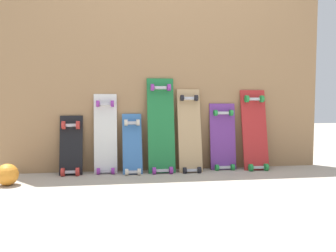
{
  "coord_description": "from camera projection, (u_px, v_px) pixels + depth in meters",
  "views": [
    {
      "loc": [
        -0.44,
        -3.05,
        0.63
      ],
      "look_at": [
        0.0,
        -0.07,
        0.41
      ],
      "focal_mm": 36.77,
      "sensor_mm": 36.0,
      "label": 1
    }
  ],
  "objects": [
    {
      "name": "skateboard_black",
      "position": [
        71.0,
        149.0,
        2.94
      ],
      "size": [
        0.19,
        0.2,
        0.57
      ],
      "color": "black",
      "rests_on": "ground"
    },
    {
      "name": "plywood_wall_panel",
      "position": [
        166.0,
        76.0,
        3.12
      ],
      "size": [
        2.92,
        0.04,
        1.71
      ],
      "primitive_type": "cube",
      "color": "#99724C",
      "rests_on": "ground"
    },
    {
      "name": "skateboard_red",
      "position": [
        255.0,
        133.0,
        3.17
      ],
      "size": [
        0.24,
        0.22,
        0.8
      ],
      "color": "#B22626",
      "rests_on": "ground"
    },
    {
      "name": "skateboard_green",
      "position": [
        161.0,
        129.0,
        3.04
      ],
      "size": [
        0.24,
        0.23,
        0.9
      ],
      "color": "#1E7238",
      "rests_on": "ground"
    },
    {
      "name": "skateboard_blue",
      "position": [
        132.0,
        148.0,
        3.0
      ],
      "size": [
        0.17,
        0.23,
        0.59
      ],
      "color": "#386BAD",
      "rests_on": "ground"
    },
    {
      "name": "ground_plane",
      "position": [
        167.0,
        170.0,
        3.12
      ],
      "size": [
        12.0,
        12.0,
        0.0
      ],
      "primitive_type": "plane",
      "color": "#A89E8E"
    },
    {
      "name": "skateboard_purple",
      "position": [
        223.0,
        140.0,
        3.17
      ],
      "size": [
        0.24,
        0.15,
        0.67
      ],
      "color": "#6B338C",
      "rests_on": "ground"
    },
    {
      "name": "skateboard_white",
      "position": [
        106.0,
        137.0,
        3.0
      ],
      "size": [
        0.2,
        0.17,
        0.76
      ],
      "color": "silver",
      "rests_on": "ground"
    },
    {
      "name": "skateboard_natural",
      "position": [
        190.0,
        134.0,
        3.07
      ],
      "size": [
        0.21,
        0.23,
        0.81
      ],
      "color": "tan",
      "rests_on": "ground"
    },
    {
      "name": "rubber_ball",
      "position": [
        7.0,
        175.0,
        2.56
      ],
      "size": [
        0.16,
        0.16,
        0.16
      ],
      "primitive_type": "sphere",
      "color": "orange",
      "rests_on": "ground"
    }
  ]
}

